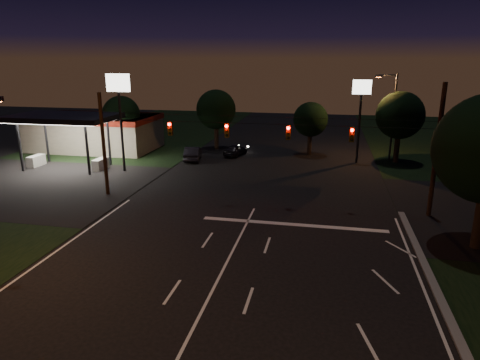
# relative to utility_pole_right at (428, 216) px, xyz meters

# --- Properties ---
(ground) EXTENTS (140.00, 140.00, 0.00)m
(ground) POSITION_rel_utility_pole_right_xyz_m (-12.00, -15.00, 0.00)
(ground) COLOR black
(ground) RESTS_ON ground
(cross_street_left) EXTENTS (20.00, 16.00, 0.02)m
(cross_street_left) POSITION_rel_utility_pole_right_xyz_m (-32.00, 1.00, 0.00)
(cross_street_left) COLOR black
(cross_street_left) RESTS_ON ground
(stop_bar) EXTENTS (12.00, 0.50, 0.01)m
(stop_bar) POSITION_rel_utility_pole_right_xyz_m (-9.00, -3.50, 0.01)
(stop_bar) COLOR silver
(stop_bar) RESTS_ON ground
(utility_pole_right) EXTENTS (0.30, 0.30, 9.00)m
(utility_pole_right) POSITION_rel_utility_pole_right_xyz_m (0.00, 0.00, 0.00)
(utility_pole_right) COLOR black
(utility_pole_right) RESTS_ON ground
(utility_pole_left) EXTENTS (0.28, 0.28, 8.00)m
(utility_pole_left) POSITION_rel_utility_pole_right_xyz_m (-24.00, 0.00, 0.00)
(utility_pole_left) COLOR black
(utility_pole_left) RESTS_ON ground
(signal_span) EXTENTS (24.00, 0.40, 1.56)m
(signal_span) POSITION_rel_utility_pole_right_xyz_m (-12.00, -0.04, 5.50)
(signal_span) COLOR black
(signal_span) RESTS_ON ground
(gas_station) EXTENTS (14.20, 16.10, 5.25)m
(gas_station) POSITION_rel_utility_pole_right_xyz_m (-33.86, 15.39, 2.38)
(gas_station) COLOR gray
(gas_station) RESTS_ON ground
(pole_sign_left_near) EXTENTS (2.20, 0.30, 9.10)m
(pole_sign_left_near) POSITION_rel_utility_pole_right_xyz_m (-26.00, 7.00, 6.98)
(pole_sign_left_near) COLOR black
(pole_sign_left_near) RESTS_ON ground
(pole_sign_right) EXTENTS (1.80, 0.30, 8.40)m
(pole_sign_right) POSITION_rel_utility_pole_right_xyz_m (-4.00, 15.00, 6.24)
(pole_sign_right) COLOR black
(pole_sign_right) RESTS_ON ground
(street_light_right_far) EXTENTS (2.20, 0.35, 9.00)m
(street_light_right_far) POSITION_rel_utility_pole_right_xyz_m (-0.76, 17.00, 5.24)
(street_light_right_far) COLOR black
(street_light_right_far) RESTS_ON ground
(tree_far_a) EXTENTS (4.20, 4.20, 6.42)m
(tree_far_a) POSITION_rel_utility_pole_right_xyz_m (-29.98, 15.12, 4.26)
(tree_far_a) COLOR black
(tree_far_a) RESTS_ON ground
(tree_far_b) EXTENTS (4.60, 4.60, 6.98)m
(tree_far_b) POSITION_rel_utility_pole_right_xyz_m (-19.98, 19.13, 4.61)
(tree_far_b) COLOR black
(tree_far_b) RESTS_ON ground
(tree_far_c) EXTENTS (3.80, 3.80, 5.86)m
(tree_far_c) POSITION_rel_utility_pole_right_xyz_m (-8.98, 18.10, 3.90)
(tree_far_c) COLOR black
(tree_far_c) RESTS_ON ground
(tree_far_d) EXTENTS (4.80, 4.80, 7.30)m
(tree_far_d) POSITION_rel_utility_pole_right_xyz_m (0.02, 16.13, 4.83)
(tree_far_d) COLOR black
(tree_far_d) RESTS_ON ground
(car_oncoming_a) EXTENTS (2.36, 3.95, 1.26)m
(car_oncoming_a) POSITION_rel_utility_pole_right_xyz_m (-17.03, 15.88, 0.63)
(car_oncoming_a) COLOR black
(car_oncoming_a) RESTS_ON ground
(car_oncoming_b) EXTENTS (2.33, 4.54, 1.43)m
(car_oncoming_b) POSITION_rel_utility_pole_right_xyz_m (-21.00, 12.85, 0.71)
(car_oncoming_b) COLOR black
(car_oncoming_b) RESTS_ON ground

